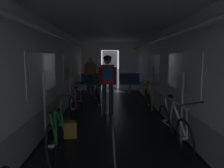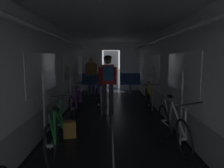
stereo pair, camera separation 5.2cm
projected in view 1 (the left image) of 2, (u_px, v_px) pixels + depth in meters
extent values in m
cube|color=black|center=(54.00, 126.00, 5.05)|extent=(0.08, 11.50, 0.01)
cube|color=black|center=(170.00, 126.00, 5.10)|extent=(0.08, 11.50, 0.01)
cube|color=beige|center=(112.00, 126.00, 5.08)|extent=(0.03, 11.27, 0.00)
cube|color=#9EA0A5|center=(50.00, 114.00, 5.01)|extent=(0.12, 11.50, 0.60)
cube|color=white|center=(48.00, 63.00, 4.86)|extent=(0.12, 11.50, 1.85)
cube|color=white|center=(43.00, 73.00, 4.31)|extent=(0.02, 1.90, 0.80)
cube|color=white|center=(69.00, 67.00, 7.17)|extent=(0.02, 1.90, 0.80)
cube|color=white|center=(80.00, 64.00, 10.02)|extent=(0.02, 1.90, 0.80)
cube|color=yellow|center=(54.00, 70.00, 5.11)|extent=(0.01, 0.20, 0.28)
cylinder|color=white|center=(62.00, 38.00, 4.80)|extent=(0.07, 11.04, 0.07)
cylinder|color=#B7BABF|center=(45.00, 110.00, 3.83)|extent=(0.04, 0.04, 1.40)
cylinder|color=#B7BABF|center=(70.00, 89.00, 6.41)|extent=(0.04, 0.04, 1.40)
cube|color=#9EA0A5|center=(174.00, 114.00, 5.07)|extent=(0.12, 11.50, 0.60)
cube|color=white|center=(176.00, 63.00, 4.92)|extent=(0.12, 11.50, 1.85)
cube|color=white|center=(182.00, 72.00, 4.37)|extent=(0.02, 1.90, 0.80)
cube|color=white|center=(153.00, 67.00, 7.22)|extent=(0.02, 1.90, 0.80)
cube|color=white|center=(140.00, 64.00, 10.07)|extent=(0.02, 1.90, 0.80)
cube|color=yellow|center=(178.00, 72.00, 4.63)|extent=(0.01, 0.20, 0.28)
cylinder|color=white|center=(163.00, 38.00, 4.84)|extent=(0.07, 11.04, 0.07)
cylinder|color=#B7BABF|center=(182.00, 109.00, 3.88)|extent=(0.04, 0.04, 1.40)
cylinder|color=#B7BABF|center=(152.00, 89.00, 6.46)|extent=(0.04, 0.04, 1.40)
cube|color=white|center=(92.00, 66.00, 10.67)|extent=(1.00, 0.12, 2.45)
cube|color=white|center=(129.00, 66.00, 10.71)|extent=(1.00, 0.12, 2.45)
cube|color=white|center=(110.00, 46.00, 10.57)|extent=(0.90, 0.12, 0.40)
cube|color=#4C4F54|center=(110.00, 70.00, 11.41)|extent=(0.81, 0.04, 2.05)
cube|color=white|center=(113.00, 20.00, 4.77)|extent=(3.14, 11.62, 0.12)
cylinder|color=gray|center=(91.00, 89.00, 9.75)|extent=(0.12, 0.12, 0.44)
cube|color=#2D4784|center=(91.00, 83.00, 9.71)|extent=(0.96, 0.44, 0.10)
cube|color=#2D4784|center=(91.00, 77.00, 9.87)|extent=(0.96, 0.08, 0.40)
torus|color=gray|center=(82.00, 73.00, 9.87)|extent=(0.14, 0.14, 0.02)
cylinder|color=gray|center=(129.00, 89.00, 9.78)|extent=(0.12, 0.12, 0.44)
cube|color=#2D4784|center=(130.00, 83.00, 9.75)|extent=(0.96, 0.44, 0.10)
cube|color=#2D4784|center=(129.00, 77.00, 9.91)|extent=(0.96, 0.08, 0.40)
torus|color=gray|center=(120.00, 73.00, 9.90)|extent=(0.14, 0.14, 0.02)
torus|color=black|center=(164.00, 120.00, 4.42)|extent=(0.16, 0.68, 0.67)
cylinder|color=#B2B2B7|center=(164.00, 120.00, 4.42)|extent=(0.10, 0.06, 0.06)
torus|color=black|center=(185.00, 139.00, 3.41)|extent=(0.16, 0.68, 0.67)
cylinder|color=#B2B2B7|center=(185.00, 139.00, 3.41)|extent=(0.10, 0.06, 0.06)
cylinder|color=silver|center=(179.00, 120.00, 3.70)|extent=(0.14, 0.54, 0.56)
cylinder|color=silver|center=(171.00, 114.00, 4.11)|extent=(0.08, 0.35, 0.55)
cylinder|color=silver|center=(178.00, 104.00, 3.82)|extent=(0.09, 0.82, 0.04)
cylinder|color=silver|center=(167.00, 110.00, 4.33)|extent=(0.09, 0.16, 0.49)
cylinder|color=silver|center=(168.00, 125.00, 4.20)|extent=(0.05, 0.45, 0.07)
cylinder|color=silver|center=(187.00, 124.00, 3.42)|extent=(0.08, 0.09, 0.49)
cylinder|color=black|center=(172.00, 130.00, 3.98)|extent=(0.04, 0.17, 0.17)
ellipsoid|color=black|center=(170.00, 96.00, 4.24)|extent=(0.11, 0.25, 0.07)
cylinder|color=black|center=(191.00, 104.00, 3.36)|extent=(0.44, 0.05, 0.08)
torus|color=black|center=(146.00, 98.00, 6.85)|extent=(0.15, 0.67, 0.67)
cylinder|color=#B2B2B7|center=(146.00, 98.00, 6.85)|extent=(0.10, 0.06, 0.06)
torus|color=black|center=(149.00, 105.00, 5.84)|extent=(0.15, 0.67, 0.67)
cylinder|color=#B2B2B7|center=(149.00, 105.00, 5.84)|extent=(0.10, 0.06, 0.06)
cylinder|color=yellow|center=(149.00, 96.00, 6.12)|extent=(0.06, 0.54, 0.56)
cylinder|color=yellow|center=(148.00, 93.00, 6.53)|extent=(0.10, 0.34, 0.55)
cylinder|color=yellow|center=(149.00, 86.00, 6.24)|extent=(0.12, 0.82, 0.04)
cylinder|color=yellow|center=(147.00, 91.00, 6.75)|extent=(0.05, 0.17, 0.49)
cylinder|color=yellow|center=(147.00, 100.00, 6.63)|extent=(0.07, 0.45, 0.07)
cylinder|color=yellow|center=(150.00, 97.00, 5.84)|extent=(0.07, 0.09, 0.49)
cylinder|color=black|center=(147.00, 103.00, 6.41)|extent=(0.04, 0.17, 0.17)
ellipsoid|color=black|center=(148.00, 82.00, 6.66)|extent=(0.12, 0.25, 0.07)
cylinder|color=black|center=(151.00, 85.00, 5.77)|extent=(0.44, 0.07, 0.06)
torus|color=black|center=(51.00, 146.00, 3.12)|extent=(0.16, 0.68, 0.67)
cylinder|color=#B2B2B7|center=(51.00, 146.00, 3.12)|extent=(0.10, 0.06, 0.06)
torus|color=black|center=(61.00, 125.00, 4.13)|extent=(0.16, 0.68, 0.67)
cylinder|color=#B2B2B7|center=(61.00, 125.00, 4.13)|extent=(0.10, 0.06, 0.06)
cylinder|color=#1E8438|center=(59.00, 119.00, 3.79)|extent=(0.06, 0.54, 0.56)
cylinder|color=#1E8438|center=(56.00, 126.00, 3.39)|extent=(0.12, 0.34, 0.55)
cylinder|color=#1E8438|center=(59.00, 106.00, 3.61)|extent=(0.11, 0.82, 0.04)
cylinder|color=#1E8438|center=(53.00, 129.00, 3.16)|extent=(0.07, 0.17, 0.49)
cylinder|color=#1E8438|center=(54.00, 142.00, 3.35)|extent=(0.07, 0.45, 0.07)
cylinder|color=#1E8438|center=(61.00, 113.00, 4.07)|extent=(0.09, 0.09, 0.49)
cylinder|color=black|center=(56.00, 138.00, 3.57)|extent=(0.04, 0.17, 0.17)
ellipsoid|color=black|center=(55.00, 109.00, 3.18)|extent=(0.12, 0.25, 0.07)
cylinder|color=black|center=(63.00, 96.00, 4.05)|extent=(0.44, 0.06, 0.07)
torus|color=black|center=(73.00, 109.00, 5.44)|extent=(0.16, 0.67, 0.67)
cylinder|color=#B2B2B7|center=(73.00, 109.00, 5.44)|extent=(0.10, 0.05, 0.06)
torus|color=black|center=(79.00, 101.00, 6.45)|extent=(0.16, 0.67, 0.67)
cylinder|color=#B2B2B7|center=(79.00, 101.00, 6.45)|extent=(0.10, 0.05, 0.06)
cylinder|color=purple|center=(79.00, 96.00, 6.11)|extent=(0.14, 0.54, 0.56)
cylinder|color=purple|center=(76.00, 98.00, 5.70)|extent=(0.11, 0.34, 0.55)
cylinder|color=purple|center=(79.00, 88.00, 5.92)|extent=(0.06, 0.82, 0.04)
cylinder|color=purple|center=(75.00, 99.00, 5.48)|extent=(0.10, 0.16, 0.49)
cylinder|color=purple|center=(75.00, 108.00, 5.66)|extent=(0.03, 0.45, 0.07)
cylinder|color=purple|center=(80.00, 93.00, 6.39)|extent=(0.10, 0.09, 0.49)
cylinder|color=black|center=(76.00, 107.00, 5.89)|extent=(0.04, 0.17, 0.17)
ellipsoid|color=black|center=(77.00, 88.00, 5.49)|extent=(0.10, 0.24, 0.07)
cylinder|color=black|center=(82.00, 82.00, 6.37)|extent=(0.44, 0.04, 0.09)
cylinder|color=#2D2D33|center=(104.00, 99.00, 6.12)|extent=(0.13, 0.13, 0.90)
cylinder|color=#2D2D33|center=(111.00, 99.00, 6.13)|extent=(0.13, 0.13, 0.90)
cube|color=red|center=(108.00, 74.00, 6.04)|extent=(0.37, 0.24, 0.56)
cylinder|color=red|center=(100.00, 76.00, 6.05)|extent=(0.10, 0.20, 0.53)
cylinder|color=red|center=(115.00, 76.00, 6.08)|extent=(0.10, 0.20, 0.53)
sphere|color=#9E7051|center=(108.00, 60.00, 5.99)|extent=(0.21, 0.21, 0.21)
ellipsoid|color=black|center=(108.00, 58.00, 5.98)|extent=(0.25, 0.29, 0.16)
cube|color=#1E5693|center=(108.00, 73.00, 5.86)|extent=(0.29, 0.17, 0.40)
torus|color=black|center=(99.00, 105.00, 5.88)|extent=(0.16, 0.67, 0.67)
cylinder|color=#B2B2B7|center=(99.00, 105.00, 5.88)|extent=(0.10, 0.06, 0.06)
torus|color=black|center=(97.00, 98.00, 6.88)|extent=(0.16, 0.67, 0.67)
cylinder|color=#B2B2B7|center=(97.00, 98.00, 6.88)|extent=(0.10, 0.06, 0.06)
cylinder|color=#2342B7|center=(98.00, 93.00, 6.55)|extent=(0.08, 0.54, 0.56)
cylinder|color=#2342B7|center=(99.00, 95.00, 6.15)|extent=(0.11, 0.34, 0.55)
cylinder|color=#2342B7|center=(99.00, 85.00, 6.37)|extent=(0.14, 0.82, 0.04)
cylinder|color=#2342B7|center=(100.00, 96.00, 5.92)|extent=(0.04, 0.17, 0.49)
cylinder|color=#2342B7|center=(99.00, 104.00, 6.11)|extent=(0.08, 0.45, 0.07)
cylinder|color=#2342B7|center=(97.00, 91.00, 6.83)|extent=(0.07, 0.09, 0.49)
cylinder|color=black|center=(98.00, 103.00, 6.33)|extent=(0.04, 0.17, 0.17)
ellipsoid|color=black|center=(100.00, 85.00, 5.94)|extent=(0.12, 0.25, 0.07)
cylinder|color=black|center=(98.00, 81.00, 6.81)|extent=(0.44, 0.08, 0.05)
cylinder|color=#384C75|center=(93.00, 85.00, 9.42)|extent=(0.13, 0.13, 0.90)
cylinder|color=#384C75|center=(88.00, 85.00, 9.42)|extent=(0.13, 0.13, 0.90)
cube|color=olive|center=(90.00, 69.00, 9.33)|extent=(0.36, 0.22, 0.56)
cylinder|color=olive|center=(95.00, 70.00, 9.32)|extent=(0.09, 0.20, 0.53)
cylinder|color=olive|center=(85.00, 70.00, 9.31)|extent=(0.09, 0.20, 0.53)
sphere|color=tan|center=(90.00, 60.00, 9.28)|extent=(0.21, 0.21, 0.21)
cube|color=olive|center=(70.00, 129.00, 4.34)|extent=(0.29, 0.25, 0.34)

